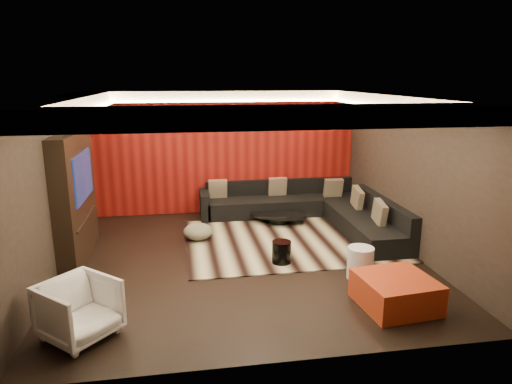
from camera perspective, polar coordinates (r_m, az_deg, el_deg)
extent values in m
cube|color=black|center=(8.05, -1.43, -8.46)|extent=(6.00, 6.00, 0.02)
cube|color=silver|center=(7.43, -1.57, 12.03)|extent=(6.00, 6.00, 0.02)
cube|color=black|center=(10.55, -3.74, 4.95)|extent=(6.00, 0.02, 2.80)
cube|color=black|center=(7.81, -23.93, 0.46)|extent=(0.02, 6.00, 2.80)
cube|color=black|center=(8.55, 18.92, 2.02)|extent=(0.02, 6.00, 2.80)
cube|color=#6B0C0A|center=(10.52, -3.71, 4.92)|extent=(5.98, 0.05, 2.78)
cube|color=silver|center=(10.12, -3.68, 11.90)|extent=(6.00, 0.60, 0.22)
cube|color=silver|center=(4.78, 2.87, 9.36)|extent=(6.00, 0.60, 0.22)
cube|color=silver|center=(7.56, -22.62, 10.09)|extent=(0.60, 4.80, 0.22)
cube|color=silver|center=(8.25, 17.71, 10.76)|extent=(0.60, 4.80, 0.22)
cube|color=#FFD899|center=(9.78, -3.47, 11.30)|extent=(4.80, 0.08, 0.04)
cube|color=#FFD899|center=(5.12, 2.06, 8.68)|extent=(4.80, 0.08, 0.04)
cube|color=#FFD899|center=(7.50, -19.99, 9.61)|extent=(0.08, 4.80, 0.04)
cube|color=#FFD899|center=(8.11, 15.48, 10.22)|extent=(0.08, 4.80, 0.04)
cube|color=black|center=(8.41, -21.69, -0.52)|extent=(0.30, 2.00, 2.20)
cube|color=black|center=(8.30, -20.83, 1.86)|extent=(0.04, 1.30, 0.80)
cube|color=black|center=(8.48, -20.39, -3.09)|extent=(0.04, 1.60, 0.04)
cube|color=tan|center=(8.94, 4.20, -6.00)|extent=(4.04, 3.06, 0.02)
cylinder|color=black|center=(9.92, 2.81, -3.21)|extent=(1.66, 1.66, 0.21)
cylinder|color=black|center=(7.80, 3.21, -7.50)|extent=(0.43, 0.43, 0.38)
ellipsoid|color=beige|center=(8.95, -7.25, -4.93)|extent=(0.70, 0.70, 0.31)
cylinder|color=silver|center=(7.43, 12.90, -8.62)|extent=(0.52, 0.52, 0.51)
cube|color=#B02716|center=(6.72, 17.06, -11.85)|extent=(1.05, 1.05, 0.42)
imported|color=white|center=(6.06, -21.24, -13.56)|extent=(1.12, 1.12, 0.73)
cube|color=black|center=(10.57, 3.38, -1.70)|extent=(3.50, 0.90, 0.40)
cube|color=black|center=(10.80, 3.01, 0.71)|extent=(3.50, 0.20, 0.35)
cube|color=black|center=(9.36, 13.56, -4.21)|extent=(0.90, 2.60, 0.40)
cube|color=black|center=(9.39, 15.66, -1.89)|extent=(0.20, 2.60, 0.35)
cube|color=black|center=(10.31, -6.43, -1.60)|extent=(0.20, 0.90, 0.60)
cube|color=beige|center=(8.85, 15.21, -2.52)|extent=(0.12, 0.50, 0.50)
cube|color=beige|center=(9.80, 12.55, -0.75)|extent=(0.12, 0.50, 0.50)
cube|color=beige|center=(10.59, 2.70, 0.69)|extent=(0.42, 0.20, 0.44)
cube|color=beige|center=(10.60, 9.64, 0.51)|extent=(0.42, 0.20, 0.44)
cube|color=beige|center=(10.40, -4.80, 0.41)|extent=(0.42, 0.20, 0.44)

